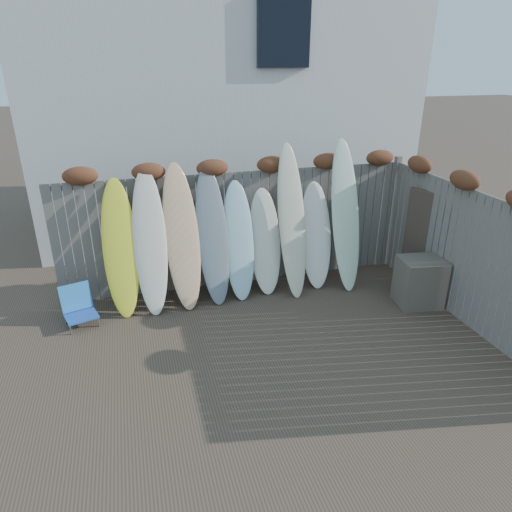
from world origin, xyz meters
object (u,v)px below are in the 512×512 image
object	(u,v)px
lattice_panel	(433,245)
wooden_crate	(419,282)
beach_chair	(78,306)
surfboard_0	(120,249)

from	to	relation	value
lattice_panel	wooden_crate	bearing A→B (deg)	-158.62
beach_chair	surfboard_0	distance (m)	1.07
wooden_crate	lattice_panel	bearing A→B (deg)	39.92
beach_chair	surfboard_0	size ratio (longest dim) A/B	0.28
beach_chair	wooden_crate	distance (m)	5.36
beach_chair	wooden_crate	bearing A→B (deg)	-9.41
lattice_panel	surfboard_0	size ratio (longest dim) A/B	0.80
beach_chair	surfboard_0	bearing A→B (deg)	20.12
beach_chair	lattice_panel	xyz separation A→B (m)	(5.69, -0.54, 0.59)
surfboard_0	beach_chair	bearing A→B (deg)	-157.21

